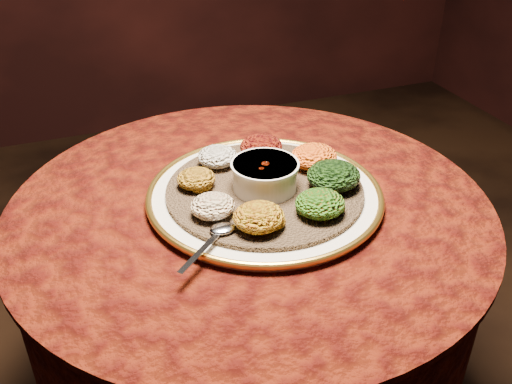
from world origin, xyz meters
name	(u,v)px	position (x,y,z in m)	size (l,w,h in m)	color
table	(250,271)	(0.00, 0.00, 0.55)	(0.96, 0.96, 0.73)	black
platter	(265,195)	(0.03, -0.01, 0.75)	(0.56, 0.56, 0.02)	beige
injera	(265,190)	(0.03, -0.01, 0.76)	(0.39, 0.39, 0.01)	brown
stew_bowl	(265,174)	(0.03, -0.01, 0.79)	(0.13, 0.13, 0.06)	silver
spoon	(220,232)	(-0.10, -0.12, 0.77)	(0.13, 0.11, 0.01)	silver
portion_ayib	(217,156)	(-0.03, 0.12, 0.78)	(0.08, 0.08, 0.04)	silver
portion_kitfo	(261,146)	(0.07, 0.12, 0.78)	(0.09, 0.09, 0.04)	black
portion_tikil	(314,157)	(0.16, 0.04, 0.79)	(0.10, 0.09, 0.05)	orange
portion_gomen	(334,176)	(0.16, -0.05, 0.79)	(0.11, 0.10, 0.05)	black
portion_mixveg	(320,204)	(0.09, -0.13, 0.78)	(0.09, 0.09, 0.04)	#952A09
portion_kik	(259,217)	(-0.03, -0.13, 0.78)	(0.09, 0.09, 0.04)	#A27B0E
portion_timatim	(213,206)	(-0.09, -0.06, 0.78)	(0.08, 0.08, 0.04)	maroon
portion_shiro	(196,179)	(-0.09, 0.05, 0.78)	(0.08, 0.07, 0.04)	#996212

